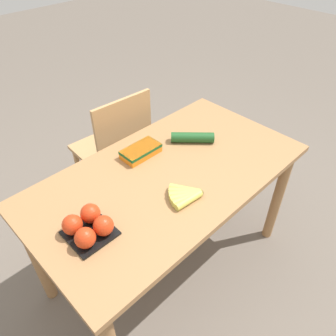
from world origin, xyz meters
name	(u,v)px	position (x,y,z in m)	size (l,w,h in m)	color
ground_plane	(168,261)	(0.00, 0.00, 0.00)	(12.00, 12.00, 0.00)	#665B51
dining_table	(168,189)	(0.00, 0.00, 0.63)	(1.36, 0.75, 0.73)	#9E7044
chair	(116,150)	(0.12, 0.61, 0.48)	(0.44, 0.42, 0.89)	tan
banana_bunch	(186,195)	(-0.06, -0.17, 0.75)	(0.16, 0.15, 0.03)	brown
tomato_pack	(88,227)	(-0.48, -0.05, 0.78)	(0.18, 0.18, 0.09)	black
carrot_bag	(141,151)	(0.00, 0.20, 0.76)	(0.20, 0.11, 0.05)	orange
cucumber_near	(192,137)	(0.27, 0.09, 0.76)	(0.20, 0.20, 0.06)	#1E5123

